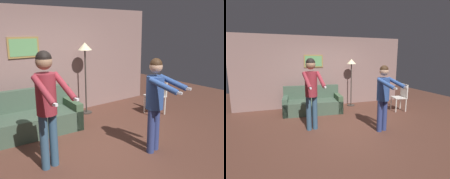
# 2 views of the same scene
# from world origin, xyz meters

# --- Properties ---
(ground_plane) EXTENTS (12.00, 12.00, 0.00)m
(ground_plane) POSITION_xyz_m (0.00, 0.00, 0.00)
(ground_plane) COLOR #553226
(back_wall_assembly) EXTENTS (6.40, 0.09, 2.60)m
(back_wall_assembly) POSITION_xyz_m (-0.00, 2.25, 1.30)
(back_wall_assembly) COLOR #866762
(back_wall_assembly) RESTS_ON ground_plane
(couch) EXTENTS (1.96, 1.00, 0.87)m
(couch) POSITION_xyz_m (-0.61, 1.51, 0.28)
(couch) COLOR #405442
(couch) RESTS_ON ground_plane
(torchiere_lamp) EXTENTS (0.35, 0.35, 1.78)m
(torchiere_lamp) POSITION_xyz_m (0.94, 1.87, 1.50)
(torchiere_lamp) COLOR #332D28
(torchiere_lamp) RESTS_ON ground_plane
(person_standing_left) EXTENTS (0.49, 0.70, 1.81)m
(person_standing_left) POSITION_xyz_m (-0.88, 0.04, 1.11)
(person_standing_left) COLOR #33536D
(person_standing_left) RESTS_ON ground_plane
(person_standing_right) EXTENTS (0.53, 0.72, 1.64)m
(person_standing_right) POSITION_xyz_m (0.77, -0.59, 0.99)
(person_standing_right) COLOR navy
(person_standing_right) RESTS_ON ground_plane
(dining_chair_distant) EXTENTS (0.48, 0.48, 0.93)m
(dining_chair_distant) POSITION_xyz_m (2.35, 0.75, 0.53)
(dining_chair_distant) COLOR silver
(dining_chair_distant) RESTS_ON ground_plane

